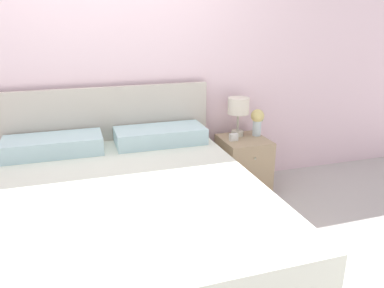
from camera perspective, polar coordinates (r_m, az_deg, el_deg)
The scene contains 7 objects.
ground_plane at distance 3.71m, azimuth -12.25°, elevation -7.58°, with size 12.00×12.00×0.00m, color #BCB7B2.
wall_back at distance 3.42m, azimuth -13.89°, elevation 12.90°, with size 8.00×0.06×2.60m.
bed at distance 2.68m, azimuth -10.41°, elevation -10.99°, with size 1.89×2.15×1.04m.
nightstand at distance 3.68m, azimuth 7.78°, elevation -3.06°, with size 0.43×0.49×0.52m.
table_lamp at distance 3.61m, azimuth 7.08°, elevation 5.36°, with size 0.20×0.20×0.38m.
flower_vase at distance 3.67m, azimuth 9.95°, elevation 3.65°, with size 0.13×0.13×0.26m.
alarm_clock at distance 3.51m, azimuth 6.36°, elevation 1.04°, with size 0.08×0.05×0.07m.
Camera 1 is at (-0.24, -3.33, 1.61)m, focal length 35.00 mm.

